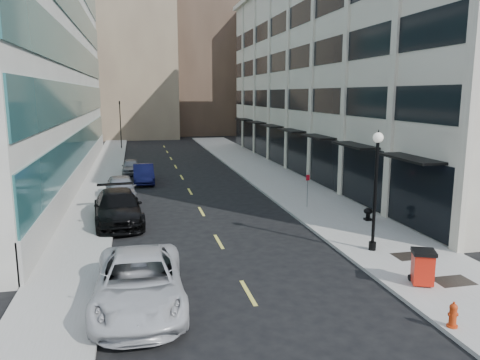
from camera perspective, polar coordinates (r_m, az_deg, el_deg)
name	(u,v)px	position (r m, az deg, el deg)	size (l,w,h in m)	color
ground	(263,319)	(15.45, 2.82, -16.52)	(160.00, 160.00, 0.00)	black
sidewalk_right	(288,186)	(35.77, 5.89, -0.75)	(5.00, 80.00, 0.15)	#9A988C
sidewalk_left	(97,195)	(34.08, -17.05, -1.72)	(3.00, 80.00, 0.15)	#9A988C
building_right	(364,72)	(45.28, 14.89, 12.66)	(15.30, 46.50, 18.25)	beige
skyline_tan_near	(130,50)	(81.56, -13.25, 15.14)	(14.00, 18.00, 28.00)	#9B8665
skyline_brown	(199,36)	(86.63, -4.99, 17.07)	(12.00, 16.00, 34.00)	brown
skyline_tan_far	(75,71)	(91.92, -19.51, 12.39)	(12.00, 14.00, 22.00)	#9B8665
skyline_stone	(262,76)	(82.23, 2.76, 12.56)	(10.00, 14.00, 20.00)	beige
grate_mid	(453,281)	(19.45, 24.54, -11.14)	(1.40, 1.00, 0.01)	black
grate_far	(410,256)	(21.59, 20.04, -8.69)	(1.40, 1.00, 0.01)	black
road_centerline	(195,200)	(31.28, -5.49, -2.50)	(0.15, 68.20, 0.01)	#D8CC4C
traffic_signal	(120,104)	(61.29, -14.48, 8.95)	(0.66, 0.66, 6.98)	black
car_white_van	(139,282)	(16.15, -12.19, -12.10)	(2.90, 6.29, 1.75)	silver
car_black_pickup	(118,208)	(26.39, -14.65, -3.27)	(2.49, 6.13, 1.78)	black
car_silver_sedan	(121,188)	(32.09, -14.32, -0.96)	(1.94, 4.83, 1.64)	gray
car_blue_sedan	(144,174)	(37.88, -11.67, 0.75)	(1.57, 4.51, 1.49)	#111343
car_grey_sedan	(131,167)	(42.37, -13.14, 1.59)	(1.55, 3.85, 1.31)	gray
fire_hydrant	(453,315)	(15.79, 24.53, -14.73)	(0.32, 0.32, 0.79)	red
trash_bin	(423,266)	(18.47, 21.39, -9.74)	(1.05, 1.05, 1.30)	red
lamppost	(376,181)	(21.11, 16.23, -0.06)	(0.45, 0.45, 5.36)	black
sign_post	(308,185)	(28.71, 8.24, -0.56)	(0.25, 0.10, 2.16)	slate
urn_planter	(368,213)	(26.67, 15.35, -3.88)	(0.49, 0.49, 0.68)	black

